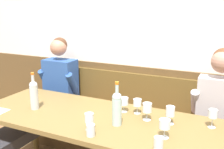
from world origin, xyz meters
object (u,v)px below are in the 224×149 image
person_right_seat (43,101)px  wine_glass_center_front (170,112)px  wine_glass_right_end (165,125)px  wall_bench (129,134)px  person_center_left_seat (213,136)px  wine_glass_near_bucket (89,119)px  wine_glass_mid_right (213,115)px  wine_bottle_amber_mid (117,107)px  water_tumbler_left (158,144)px  wine_glass_left_end (147,109)px  dining_table (99,126)px  wine_glass_mid_left (124,102)px  water_tumbler_right (91,130)px  wine_bottle_green_tall (34,94)px  wine_glass_center_rear (137,103)px

person_right_seat → wine_glass_center_front: size_ratio=8.91×
person_right_seat → wine_glass_right_end: (1.48, -0.46, 0.22)m
wall_bench → person_center_left_seat: person_center_left_seat is taller
wine_glass_near_bucket → wine_glass_mid_right: bearing=28.0°
wall_bench → wine_bottle_amber_mid: 1.00m
person_right_seat → water_tumbler_left: (1.49, -0.65, 0.16)m
wine_glass_left_end → water_tumbler_left: size_ratio=1.49×
wine_glass_mid_right → wine_bottle_amber_mid: bearing=-158.2°
dining_table → wine_glass_mid_left: 0.30m
dining_table → wine_bottle_amber_mid: wine_bottle_amber_mid is taller
wall_bench → wine_glass_right_end: 1.15m
wine_glass_right_end → wine_glass_mid_right: bearing=48.0°
wine_glass_center_front → water_tumbler_right: size_ratio=1.68×
wine_glass_center_front → water_tumbler_right: wine_glass_center_front is taller
dining_table → water_tumbler_left: bearing=-27.4°
wall_bench → wine_glass_left_end: (0.38, -0.56, 0.57)m
wine_glass_near_bucket → wine_glass_right_end: size_ratio=0.95×
wine_bottle_green_tall → wine_glass_near_bucket: wine_bottle_green_tall is taller
wine_glass_left_end → wine_bottle_green_tall: bearing=-168.5°
person_center_left_seat → wine_bottle_amber_mid: size_ratio=3.68×
person_right_seat → wine_glass_left_end: person_right_seat is taller
wine_glass_center_rear → wine_glass_right_end: bearing=-45.6°
dining_table → wine_glass_mid_right: bearing=13.1°
wine_glass_center_front → wine_glass_center_rear: bearing=164.0°
wine_bottle_amber_mid → wine_glass_center_front: size_ratio=2.40×
wine_bottle_green_tall → water_tumbler_left: size_ratio=3.47×
wine_glass_mid_left → wine_glass_right_end: (0.45, -0.32, 0.01)m
wine_glass_center_rear → water_tumbler_right: bearing=-106.5°
water_tumbler_right → wine_glass_right_end: bearing=22.3°
wine_bottle_green_tall → wine_bottle_amber_mid: bearing=1.0°
wine_bottle_amber_mid → wine_glass_near_bucket: size_ratio=2.65×
wall_bench → wine_bottle_green_tall: 1.17m
wine_glass_left_end → person_center_left_seat: bearing=21.1°
person_right_seat → wine_glass_center_front: 1.49m
wine_glass_right_end → water_tumbler_right: bearing=-157.7°
wine_glass_center_front → water_tumbler_right: 0.65m
wine_glass_right_end → wine_glass_left_end: bearing=131.0°
wine_bottle_amber_mid → wine_glass_right_end: 0.40m
wine_glass_center_front → wine_glass_mid_left: bearing=170.6°
person_center_left_seat → wine_glass_right_end: person_center_left_seat is taller
wine_glass_mid_right → wine_glass_right_end: 0.43m
wine_glass_left_end → wine_glass_mid_left: bearing=161.7°
person_right_seat → wine_glass_mid_right: 1.79m
person_right_seat → water_tumbler_right: size_ratio=14.98×
wine_glass_left_end → water_tumbler_right: wine_glass_left_end is taller
wine_glass_center_rear → wine_glass_left_end: 0.16m
person_right_seat → wine_glass_mid_left: (1.03, -0.14, 0.21)m
wine_glass_right_end → wine_glass_center_rear: bearing=134.4°
wine_bottle_green_tall → wine_bottle_amber_mid: (0.82, 0.01, 0.00)m
wine_glass_center_rear → wine_glass_left_end: (0.12, -0.10, 0.01)m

